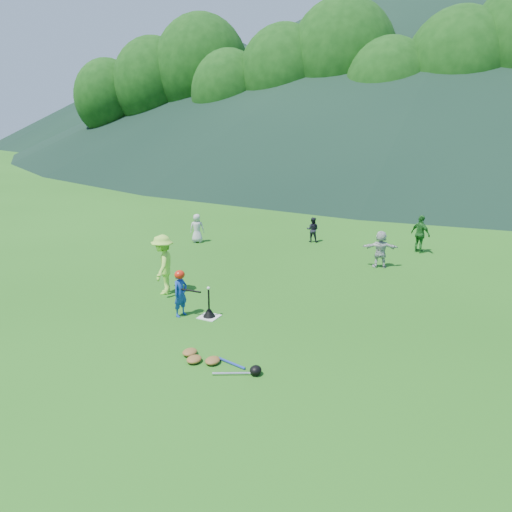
{
  "coord_description": "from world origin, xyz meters",
  "views": [
    {
      "loc": [
        6.01,
        -9.43,
        4.65
      ],
      "look_at": [
        0.0,
        2.5,
        0.9
      ],
      "focal_mm": 35.0,
      "sensor_mm": 36.0,
      "label": 1
    }
  ],
  "objects_px": {
    "adult_coach": "(163,265)",
    "fielder_b": "(313,230)",
    "home_plate": "(209,317)",
    "fielder_c": "(420,234)",
    "batter_child": "(180,294)",
    "fielder_a": "(197,228)",
    "equipment_pile": "(212,361)",
    "fielder_d": "(381,249)",
    "batting_tee": "(209,312)"
  },
  "relations": [
    {
      "from": "adult_coach",
      "to": "fielder_b",
      "type": "relative_size",
      "value": 1.69
    },
    {
      "from": "home_plate",
      "to": "fielder_c",
      "type": "bearing_deg",
      "value": 67.28
    },
    {
      "from": "adult_coach",
      "to": "batter_child",
      "type": "bearing_deg",
      "value": 25.28
    },
    {
      "from": "fielder_a",
      "to": "fielder_b",
      "type": "xyz_separation_m",
      "value": [
        3.91,
        2.04,
        -0.07
      ]
    },
    {
      "from": "equipment_pile",
      "to": "batter_child",
      "type": "bearing_deg",
      "value": 138.14
    },
    {
      "from": "fielder_a",
      "to": "fielder_d",
      "type": "relative_size",
      "value": 0.92
    },
    {
      "from": "adult_coach",
      "to": "home_plate",
      "type": "bearing_deg",
      "value": 40.93
    },
    {
      "from": "fielder_c",
      "to": "batting_tee",
      "type": "distance_m",
      "value": 9.09
    },
    {
      "from": "fielder_a",
      "to": "equipment_pile",
      "type": "bearing_deg",
      "value": 99.58
    },
    {
      "from": "fielder_b",
      "to": "equipment_pile",
      "type": "distance_m",
      "value": 10.25
    },
    {
      "from": "adult_coach",
      "to": "equipment_pile",
      "type": "distance_m",
      "value": 4.42
    },
    {
      "from": "equipment_pile",
      "to": "fielder_d",
      "type": "bearing_deg",
      "value": 80.15
    },
    {
      "from": "fielder_a",
      "to": "adult_coach",
      "type": "bearing_deg",
      "value": 88.88
    },
    {
      "from": "home_plate",
      "to": "batter_child",
      "type": "height_order",
      "value": "batter_child"
    },
    {
      "from": "batting_tee",
      "to": "fielder_d",
      "type": "bearing_deg",
      "value": 65.85
    },
    {
      "from": "fielder_c",
      "to": "batter_child",
      "type": "bearing_deg",
      "value": 95.23
    },
    {
      "from": "fielder_b",
      "to": "fielder_c",
      "type": "height_order",
      "value": "fielder_c"
    },
    {
      "from": "home_plate",
      "to": "fielder_b",
      "type": "bearing_deg",
      "value": 92.92
    },
    {
      "from": "adult_coach",
      "to": "fielder_a",
      "type": "xyz_separation_m",
      "value": [
        -2.33,
        5.2,
        -0.26
      ]
    },
    {
      "from": "batter_child",
      "to": "batting_tee",
      "type": "height_order",
      "value": "batter_child"
    },
    {
      "from": "home_plate",
      "to": "batting_tee",
      "type": "distance_m",
      "value": 0.12
    },
    {
      "from": "adult_coach",
      "to": "batting_tee",
      "type": "height_order",
      "value": "adult_coach"
    },
    {
      "from": "home_plate",
      "to": "fielder_c",
      "type": "distance_m",
      "value": 9.1
    },
    {
      "from": "fielder_c",
      "to": "fielder_d",
      "type": "relative_size",
      "value": 1.12
    },
    {
      "from": "adult_coach",
      "to": "fielder_a",
      "type": "distance_m",
      "value": 5.7
    },
    {
      "from": "home_plate",
      "to": "batting_tee",
      "type": "relative_size",
      "value": 0.66
    },
    {
      "from": "fielder_a",
      "to": "fielder_c",
      "type": "bearing_deg",
      "value": 170.93
    },
    {
      "from": "batter_child",
      "to": "adult_coach",
      "type": "height_order",
      "value": "adult_coach"
    },
    {
      "from": "home_plate",
      "to": "fielder_d",
      "type": "height_order",
      "value": "fielder_d"
    },
    {
      "from": "home_plate",
      "to": "fielder_b",
      "type": "xyz_separation_m",
      "value": [
        -0.41,
        8.13,
        0.47
      ]
    },
    {
      "from": "adult_coach",
      "to": "fielder_c",
      "type": "height_order",
      "value": "adult_coach"
    },
    {
      "from": "fielder_b",
      "to": "fielder_c",
      "type": "xyz_separation_m",
      "value": [
        3.92,
        0.24,
        0.19
      ]
    },
    {
      "from": "fielder_b",
      "to": "equipment_pile",
      "type": "height_order",
      "value": "fielder_b"
    },
    {
      "from": "fielder_b",
      "to": "fielder_d",
      "type": "distance_m",
      "value": 3.77
    },
    {
      "from": "batter_child",
      "to": "adult_coach",
      "type": "bearing_deg",
      "value": 60.09
    },
    {
      "from": "fielder_d",
      "to": "home_plate",
      "type": "bearing_deg",
      "value": 45.42
    },
    {
      "from": "home_plate",
      "to": "fielder_d",
      "type": "distance_m",
      "value": 6.56
    },
    {
      "from": "batter_child",
      "to": "fielder_c",
      "type": "relative_size",
      "value": 0.84
    },
    {
      "from": "batter_child",
      "to": "fielder_d",
      "type": "distance_m",
      "value": 7.02
    },
    {
      "from": "fielder_a",
      "to": "fielder_d",
      "type": "bearing_deg",
      "value": 153.66
    },
    {
      "from": "equipment_pile",
      "to": "home_plate",
      "type": "bearing_deg",
      "value": 123.39
    },
    {
      "from": "fielder_b",
      "to": "equipment_pile",
      "type": "xyz_separation_m",
      "value": [
        1.71,
        -10.1,
        -0.41
      ]
    },
    {
      "from": "adult_coach",
      "to": "fielder_c",
      "type": "distance_m",
      "value": 9.28
    },
    {
      "from": "fielder_a",
      "to": "batting_tee",
      "type": "bearing_deg",
      "value": 100.04
    },
    {
      "from": "home_plate",
      "to": "batting_tee",
      "type": "height_order",
      "value": "batting_tee"
    },
    {
      "from": "fielder_a",
      "to": "fielder_b",
      "type": "bearing_deg",
      "value": -177.75
    },
    {
      "from": "home_plate",
      "to": "fielder_c",
      "type": "relative_size",
      "value": 0.34
    },
    {
      "from": "fielder_c",
      "to": "equipment_pile",
      "type": "relative_size",
      "value": 0.74
    },
    {
      "from": "adult_coach",
      "to": "batting_tee",
      "type": "relative_size",
      "value": 2.39
    },
    {
      "from": "fielder_d",
      "to": "equipment_pile",
      "type": "xyz_separation_m",
      "value": [
        -1.38,
        -7.93,
        -0.53
      ]
    }
  ]
}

